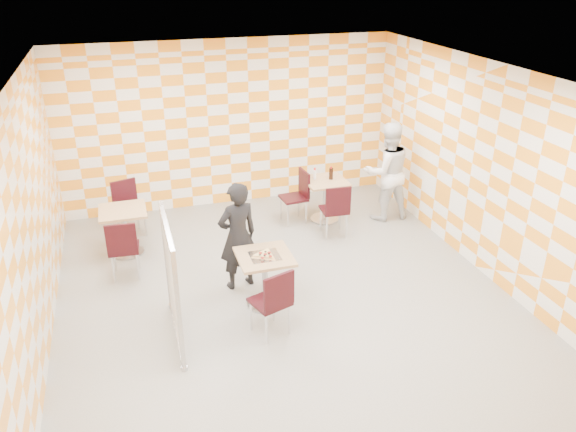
% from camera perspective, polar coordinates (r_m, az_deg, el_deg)
% --- Properties ---
extents(room_shell, '(7.00, 7.00, 7.00)m').
position_cam_1_polar(room_shell, '(7.53, -1.49, 3.38)').
color(room_shell, gray).
rests_on(room_shell, ground).
extents(main_table, '(0.70, 0.70, 0.75)m').
position_cam_1_polar(main_table, '(7.40, -2.37, -5.65)').
color(main_table, tan).
rests_on(main_table, ground).
extents(second_table, '(0.70, 0.70, 0.75)m').
position_cam_1_polar(second_table, '(9.79, 3.80, 2.34)').
color(second_table, tan).
rests_on(second_table, ground).
extents(empty_table, '(0.70, 0.70, 0.75)m').
position_cam_1_polar(empty_table, '(9.00, -16.30, -0.79)').
color(empty_table, tan).
rests_on(empty_table, ground).
extents(chair_main_front, '(0.54, 0.54, 0.92)m').
position_cam_1_polar(chair_main_front, '(6.79, -1.43, -8.38)').
color(chair_main_front, black).
rests_on(chair_main_front, ground).
extents(chair_second_front, '(0.45, 0.46, 0.92)m').
position_cam_1_polar(chair_second_front, '(9.18, 4.89, 0.93)').
color(chair_second_front, black).
rests_on(chair_second_front, ground).
extents(chair_second_side, '(0.46, 0.46, 0.92)m').
position_cam_1_polar(chair_second_side, '(9.71, 1.07, 2.43)').
color(chair_second_side, black).
rests_on(chair_second_side, ground).
extents(chair_empty_near, '(0.45, 0.46, 0.92)m').
position_cam_1_polar(chair_empty_near, '(8.28, -16.42, -2.90)').
color(chair_empty_near, black).
rests_on(chair_empty_near, ground).
extents(chair_empty_far, '(0.53, 0.54, 0.92)m').
position_cam_1_polar(chair_empty_far, '(9.64, -15.99, 1.23)').
color(chair_empty_far, black).
rests_on(chair_empty_far, ground).
extents(partition, '(0.08, 1.38, 1.55)m').
position_cam_1_polar(partition, '(6.78, -11.71, -6.54)').
color(partition, white).
rests_on(partition, ground).
extents(man_dark, '(0.64, 0.50, 1.57)m').
position_cam_1_polar(man_dark, '(7.71, -5.13, -2.05)').
color(man_dark, black).
rests_on(man_dark, ground).
extents(man_white, '(0.86, 0.68, 1.74)m').
position_cam_1_polar(man_white, '(9.87, 10.01, 4.47)').
color(man_white, white).
rests_on(man_white, ground).
extents(pizza_on_foil, '(0.40, 0.40, 0.04)m').
position_cam_1_polar(pizza_on_foil, '(7.25, -2.38, -3.95)').
color(pizza_on_foil, silver).
rests_on(pizza_on_foil, main_table).
extents(sport_bottle, '(0.06, 0.06, 0.20)m').
position_cam_1_polar(sport_bottle, '(9.72, 2.73, 4.28)').
color(sport_bottle, white).
rests_on(sport_bottle, second_table).
extents(soda_bottle, '(0.07, 0.07, 0.23)m').
position_cam_1_polar(soda_bottle, '(9.71, 4.39, 4.32)').
color(soda_bottle, black).
rests_on(soda_bottle, second_table).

